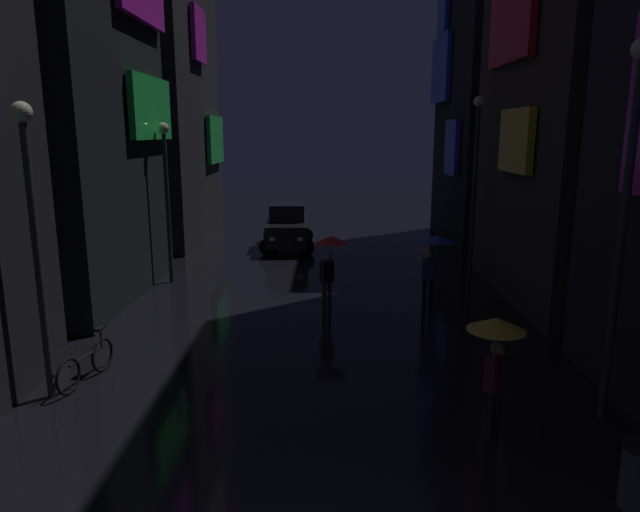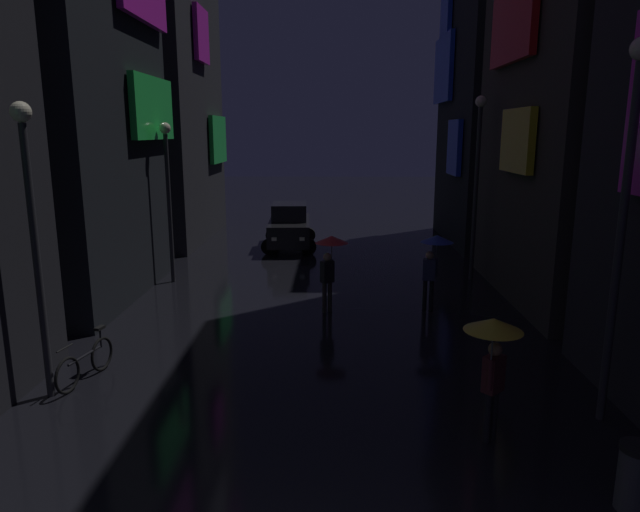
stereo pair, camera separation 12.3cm
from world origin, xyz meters
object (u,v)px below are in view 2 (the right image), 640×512
object	(u,v)px
bicycle_parked_at_storefront	(86,363)
streetlamp_left_far	(168,183)
car_distant	(290,227)
pedestrian_far_right_yellow	(493,345)
pedestrian_foreground_right_blue	(434,251)
streetlamp_left_near	(32,219)
pedestrian_midstreet_centre_red	(330,252)
streetlamp_right_near	(625,197)
streetlamp_right_far	(477,169)
trash_bin	(635,477)

from	to	relation	value
bicycle_parked_at_storefront	streetlamp_left_far	world-z (taller)	streetlamp_left_far
car_distant	pedestrian_far_right_yellow	bearing A→B (deg)	-74.46
pedestrian_foreground_right_blue	streetlamp_left_near	distance (m)	10.00
pedestrian_foreground_right_blue	bicycle_parked_at_storefront	size ratio (longest dim) A/B	1.18
bicycle_parked_at_storefront	streetlamp_left_far	xyz separation A→B (m)	(-0.40, 7.73, 2.88)
pedestrian_midstreet_centre_red	streetlamp_left_near	world-z (taller)	streetlamp_left_near
streetlamp_right_near	streetlamp_right_far	xyz separation A→B (m)	(0.00, 9.62, -0.15)
pedestrian_foreground_right_blue	streetlamp_right_far	world-z (taller)	streetlamp_right_far
pedestrian_foreground_right_blue	streetlamp_left_near	size ratio (longest dim) A/B	0.39
bicycle_parked_at_storefront	trash_bin	bearing A→B (deg)	-22.95
streetlamp_right_near	bicycle_parked_at_storefront	bearing A→B (deg)	172.21
pedestrian_midstreet_centre_red	bicycle_parked_at_storefront	xyz separation A→B (m)	(-4.84, -4.70, -1.28)
streetlamp_left_near	streetlamp_right_near	size ratio (longest dim) A/B	0.86
pedestrian_midstreet_centre_red	streetlamp_left_far	bearing A→B (deg)	149.96
streetlamp_left_far	trash_bin	xyz separation A→B (m)	(9.30, -11.50, -2.80)
pedestrian_far_right_yellow	pedestrian_foreground_right_blue	size ratio (longest dim) A/B	1.00
streetlamp_right_far	streetlamp_left_far	bearing A→B (deg)	-176.72
pedestrian_foreground_right_blue	car_distant	world-z (taller)	pedestrian_foreground_right_blue
pedestrian_far_right_yellow	streetlamp_left_near	xyz separation A→B (m)	(-7.81, 1.50, 1.72)
streetlamp_left_far	streetlamp_right_far	bearing A→B (deg)	3.28
pedestrian_foreground_right_blue	bicycle_parked_at_storefront	bearing A→B (deg)	-147.54
pedestrian_midstreet_centre_red	car_distant	world-z (taller)	pedestrian_midstreet_centre_red
pedestrian_midstreet_centre_red	trash_bin	distance (m)	9.46
car_distant	streetlamp_right_near	bearing A→B (deg)	-66.16
trash_bin	streetlamp_right_far	bearing A→B (deg)	86.68
streetlamp_left_far	pedestrian_midstreet_centre_red	bearing A→B (deg)	-30.04
pedestrian_midstreet_centre_red	streetlamp_right_far	bearing A→B (deg)	37.20
pedestrian_far_right_yellow	pedestrian_midstreet_centre_red	distance (m)	7.33
pedestrian_foreground_right_blue	streetlamp_left_far	distance (m)	8.74
pedestrian_midstreet_centre_red	streetlamp_right_near	size ratio (longest dim) A/B	0.34
streetlamp_right_far	streetlamp_left_near	bearing A→B (deg)	-138.09
pedestrian_midstreet_centre_red	trash_bin	world-z (taller)	pedestrian_midstreet_centre_red
pedestrian_foreground_right_blue	streetlamp_right_near	bearing A→B (deg)	-73.18
pedestrian_far_right_yellow	pedestrian_foreground_right_blue	distance (m)	7.09
car_distant	streetlamp_left_far	distance (m)	7.13
pedestrian_foreground_right_blue	streetlamp_left_far	bearing A→B (deg)	160.83
pedestrian_midstreet_centre_red	car_distant	bearing A→B (deg)	101.53
pedestrian_midstreet_centre_red	streetlamp_left_near	xyz separation A→B (m)	(-5.25, -5.37, 1.72)
streetlamp_left_near	streetlamp_right_near	xyz separation A→B (m)	(10.00, -0.64, 0.49)
pedestrian_midstreet_centre_red	streetlamp_left_near	bearing A→B (deg)	-134.34
streetlamp_left_far	car_distant	bearing A→B (deg)	59.19
bicycle_parked_at_storefront	streetlamp_left_near	xyz separation A→B (m)	(-0.40, -0.67, 3.00)
pedestrian_midstreet_centre_red	streetlamp_right_near	xyz separation A→B (m)	(4.75, -6.01, 2.20)
streetlamp_left_far	streetlamp_right_far	world-z (taller)	streetlamp_right_far
car_distant	trash_bin	distance (m)	18.25
pedestrian_far_right_yellow	pedestrian_midstreet_centre_red	world-z (taller)	same
trash_bin	pedestrian_far_right_yellow	bearing A→B (deg)	133.07
pedestrian_far_right_yellow	pedestrian_foreground_right_blue	bearing A→B (deg)	87.51
streetlamp_left_near	streetlamp_left_far	world-z (taller)	streetlamp_left_near
streetlamp_right_far	pedestrian_midstreet_centre_red	bearing A→B (deg)	-142.80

